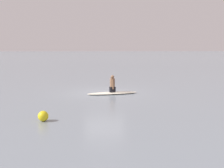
# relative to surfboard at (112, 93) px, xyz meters

# --- Properties ---
(ground_plane) EXTENTS (400.00, 400.00, 0.00)m
(ground_plane) POSITION_rel_surfboard_xyz_m (-0.48, 0.62, -0.06)
(ground_plane) COLOR gray
(surfboard) EXTENTS (3.26, 1.42, 0.13)m
(surfboard) POSITION_rel_surfboard_xyz_m (0.00, 0.00, 0.00)
(surfboard) COLOR silver
(surfboard) RESTS_ON ground
(person_paddler) EXTENTS (0.40, 0.46, 1.04)m
(person_paddler) POSITION_rel_surfboard_xyz_m (0.00, 0.00, 0.54)
(person_paddler) COLOR black
(person_paddler) RESTS_ON surfboard
(buoy_marker) EXTENTS (0.41, 0.41, 0.41)m
(buoy_marker) POSITION_rel_surfboard_xyz_m (-3.12, -6.38, 0.14)
(buoy_marker) COLOR yellow
(buoy_marker) RESTS_ON ground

